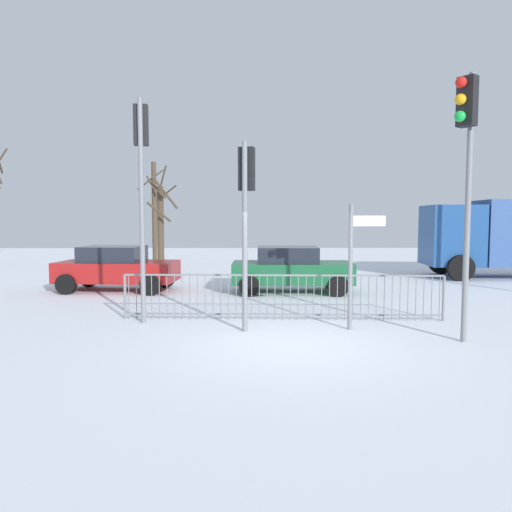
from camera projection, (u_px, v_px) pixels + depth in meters
ground_plane at (291, 345)px, 8.96m from camera, size 60.00×60.00×0.00m
traffic_light_rear_left at (466, 147)px, 8.86m from camera, size 0.48×0.45×5.06m
traffic_light_mid_left at (141, 161)px, 10.76m from camera, size 0.34×0.57×5.00m
traffic_light_rear_right at (247, 193)px, 10.01m from camera, size 0.36×0.56×3.95m
direction_sign_post at (354, 259)px, 10.14m from camera, size 0.79×0.13×2.67m
pedestrian_guard_railing at (283, 296)px, 11.20m from camera, size 7.50×0.42×1.07m
car_green_mid at (291, 269)px, 15.37m from camera, size 3.85×2.01×1.47m
car_red_near at (117, 268)px, 15.70m from camera, size 3.94×2.21×1.47m
bare_tree_left at (161, 224)px, 23.15m from camera, size 1.47×1.06×4.36m
bare_tree_right at (155, 208)px, 26.46m from camera, size 2.24×1.84×5.47m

